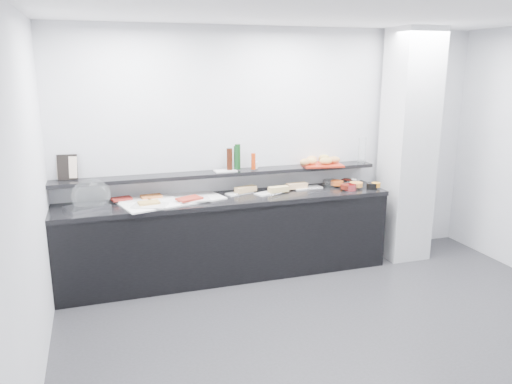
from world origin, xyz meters
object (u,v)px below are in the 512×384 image
object	(u,v)px
framed_print	(67,167)
bread_tray	(322,165)
sandwich_plate_mid	(269,193)
condiment_tray	(225,171)
carafe	(362,150)
cloche_base	(87,208)

from	to	relation	value
framed_print	bread_tray	xyz separation A→B (m)	(2.78, -0.11, -0.12)
sandwich_plate_mid	condiment_tray	world-z (taller)	condiment_tray
framed_print	carafe	size ratio (longest dim) A/B	0.87
cloche_base	carafe	world-z (taller)	carafe
sandwich_plate_mid	bread_tray	xyz separation A→B (m)	(0.69, 0.13, 0.25)
sandwich_plate_mid	cloche_base	bearing A→B (deg)	161.23
condiment_tray	bread_tray	distance (m)	1.15
bread_tray	sandwich_plate_mid	bearing A→B (deg)	-160.68
framed_print	carafe	world-z (taller)	carafe
carafe	condiment_tray	bearing A→B (deg)	179.34
condiment_tray	bread_tray	bearing A→B (deg)	-3.54
sandwich_plate_mid	framed_print	size ratio (longest dim) A/B	1.26
cloche_base	bread_tray	size ratio (longest dim) A/B	0.87
cloche_base	sandwich_plate_mid	world-z (taller)	cloche_base
sandwich_plate_mid	bread_tray	size ratio (longest dim) A/B	0.72
condiment_tray	bread_tray	size ratio (longest dim) A/B	0.53
cloche_base	framed_print	bearing A→B (deg)	96.24
bread_tray	carafe	size ratio (longest dim) A/B	1.51
cloche_base	framed_print	distance (m)	0.49
sandwich_plate_mid	carafe	bearing A→B (deg)	-13.56
carafe	cloche_base	bearing A→B (deg)	-176.59
sandwich_plate_mid	bread_tray	distance (m)	0.75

